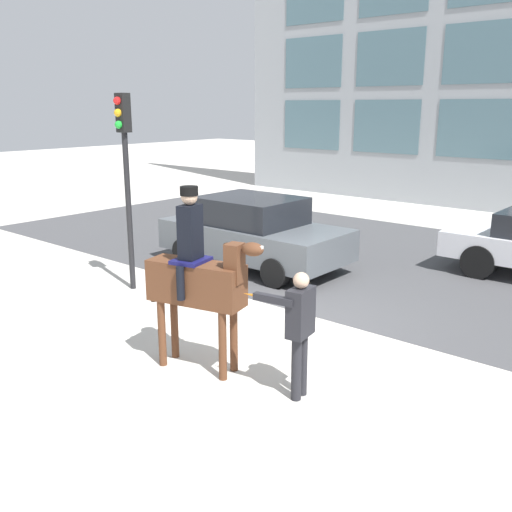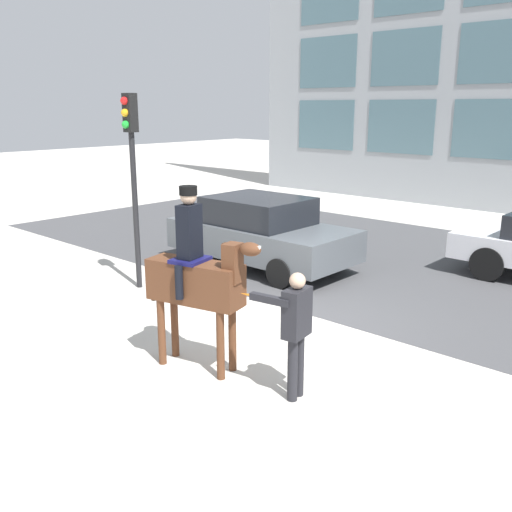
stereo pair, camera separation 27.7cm
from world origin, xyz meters
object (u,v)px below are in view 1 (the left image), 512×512
Objects in this scene: mounted_horse_lead at (198,278)px; traffic_light at (125,160)px; pedestrian_bystander at (299,325)px; street_car_near_lane at (253,232)px.

traffic_light reaches higher than mounted_horse_lead.
traffic_light is (-3.64, 1.67, 1.24)m from mounted_horse_lead.
pedestrian_bystander is (1.54, 0.22, -0.36)m from mounted_horse_lead.
pedestrian_bystander is at bearing -5.26° from mounted_horse_lead.
traffic_light is (-5.18, 1.45, 1.60)m from pedestrian_bystander.
mounted_horse_lead is 4.19m from traffic_light.
street_car_near_lane is at bearing -52.96° from pedestrian_bystander.
street_car_near_lane is at bearing 108.84° from mounted_horse_lead.
mounted_horse_lead is at bearing -24.60° from traffic_light.
pedestrian_bystander is 6.13m from street_car_near_lane.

